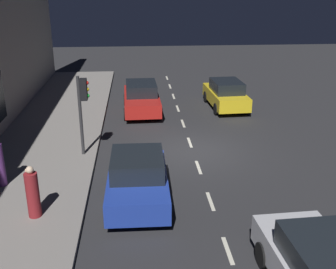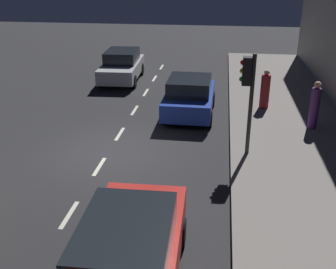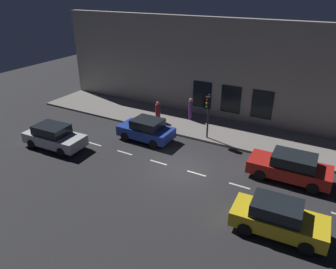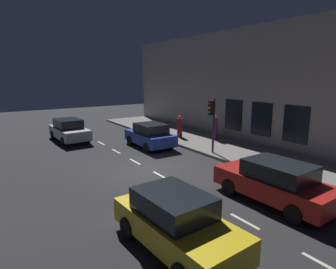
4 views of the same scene
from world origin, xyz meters
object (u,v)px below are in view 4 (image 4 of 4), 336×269
Objects in this scene: pedestrian_0 at (215,128)px; parked_car_1 at (176,222)px; parked_car_2 at (275,182)px; parked_car_3 at (150,135)px; traffic_light at (212,115)px; pedestrian_1 at (180,127)px; parked_car_0 at (69,130)px.

parked_car_1 is at bearing 18.07° from pedestrian_0.
parked_car_2 is 9.78m from parked_car_3.
traffic_light is 3.89m from pedestrian_0.
traffic_light is at bearing 19.38° from pedestrian_0.
traffic_light is 6.70m from parked_car_2.
pedestrian_1 reaches higher than parked_car_2.
traffic_light reaches higher than parked_car_2.
parked_car_0 is at bearing 125.22° from traffic_light.
traffic_light is at bearing 122.44° from parked_car_0.
parked_car_2 is at bearing -178.99° from parked_car_1.
pedestrian_1 reaches higher than parked_car_3.
parked_car_3 is 2.19× the size of pedestrian_0.
parked_car_1 is (-1.07, -14.92, -0.00)m from parked_car_0.
parked_car_0 is at bearing 130.27° from parked_car_3.
pedestrian_1 is (8.12, 11.01, 0.10)m from parked_car_1.
parked_car_3 is at bearing -88.49° from pedestrian_1.
parked_car_0 is 1.04× the size of parked_car_1.
traffic_light is at bearing -140.92° from parked_car_1.
parked_car_0 is at bearing 102.81° from parked_car_2.
parked_car_0 is 1.11× the size of parked_car_3.
parked_car_3 is at bearing 86.87° from parked_car_2.
traffic_light is 4.97m from pedestrian_1.
pedestrian_1 is at bearing 71.11° from parked_car_2.
pedestrian_1 reaches higher than parked_car_1.
parked_car_3 is 4.80m from pedestrian_0.
pedestrian_0 reaches higher than pedestrian_1.
parked_car_0 is 10.52m from pedestrian_0.
pedestrian_1 is at bearing 16.98° from parked_car_3.
parked_car_0 is at bearing -133.82° from pedestrian_1.
parked_car_1 is 11.30m from parked_car_3.
pedestrian_0 is at bearing 142.31° from parked_car_0.
pedestrian_0 is (8.63, -6.02, 0.20)m from parked_car_0.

